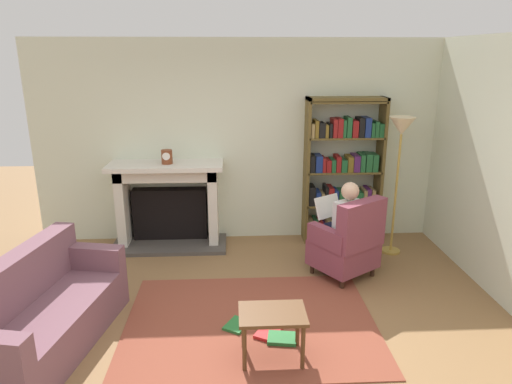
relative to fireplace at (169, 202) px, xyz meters
name	(u,v)px	position (x,y,z in m)	size (l,w,h in m)	color
ground	(252,341)	(1.01, -2.30, -0.60)	(14.00, 14.00, 0.00)	olive
back_wall	(243,142)	(1.01, 0.25, 0.75)	(5.60, 0.10, 2.70)	silver
side_wall_right	(485,161)	(3.66, -1.05, 0.75)	(0.10, 5.20, 2.70)	silver
area_rug	(250,322)	(1.01, -2.00, -0.60)	(2.40, 1.80, 0.01)	brown
fireplace	(169,202)	(0.00, 0.00, 0.00)	(1.51, 0.64, 1.14)	#4C4742
mantel_clock	(167,157)	(0.02, -0.10, 0.63)	(0.14, 0.14, 0.18)	brown
bookshelf	(343,173)	(2.35, 0.03, 0.36)	(1.04, 0.32, 1.96)	brown
armchair_reading	(348,243)	(2.17, -1.10, -0.18)	(0.88, 0.87, 0.97)	#331E14
seated_reader	(341,224)	(2.11, -1.00, 0.02)	(0.55, 0.59, 1.14)	silver
sofa_floral	(43,314)	(-0.81, -2.28, -0.28)	(1.03, 1.81, 0.85)	#774E5A
side_table	(272,320)	(1.18, -2.55, -0.22)	(0.56, 0.39, 0.45)	brown
scattered_books	(265,333)	(1.14, -2.21, -0.57)	(0.69, 0.51, 0.03)	#267233
floor_lamp	(401,139)	(2.92, -0.44, 0.90)	(0.32, 0.32, 1.77)	#B7933F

